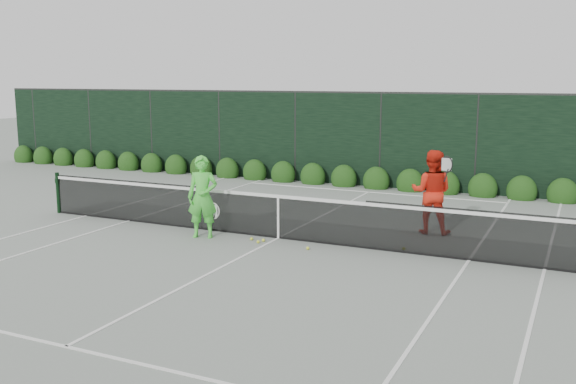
% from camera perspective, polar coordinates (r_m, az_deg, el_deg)
% --- Properties ---
extents(ground, '(80.00, 80.00, 0.00)m').
position_cam_1_polar(ground, '(14.19, -0.86, -4.14)').
color(ground, gray).
rests_on(ground, ground).
extents(tennis_net, '(12.90, 0.10, 1.07)m').
position_cam_1_polar(tennis_net, '(14.08, -0.96, -2.04)').
color(tennis_net, black).
rests_on(tennis_net, ground).
extents(player_woman, '(0.78, 0.65, 1.82)m').
position_cam_1_polar(player_woman, '(14.23, -7.59, -0.44)').
color(player_woman, '#4ADA40').
rests_on(player_woman, ground).
extents(player_man, '(0.99, 0.81, 1.91)m').
position_cam_1_polar(player_man, '(14.84, 12.65, 0.01)').
color(player_man, red).
rests_on(player_man, ground).
extents(court_lines, '(11.03, 23.83, 0.01)m').
position_cam_1_polar(court_lines, '(14.19, -0.86, -4.12)').
color(court_lines, white).
rests_on(court_lines, ground).
extents(windscreen_fence, '(32.00, 21.07, 3.06)m').
position_cam_1_polar(windscreen_fence, '(11.55, -6.78, 0.17)').
color(windscreen_fence, black).
rests_on(windscreen_fence, ground).
extents(hedge_row, '(31.66, 0.65, 0.94)m').
position_cam_1_polar(hedge_row, '(20.68, 7.84, 0.96)').
color(hedge_row, '#12340E').
rests_on(hedge_row, ground).
extents(tennis_balls, '(3.29, 0.89, 0.07)m').
position_cam_1_polar(tennis_balls, '(13.63, 0.70, -4.59)').
color(tennis_balls, yellow).
rests_on(tennis_balls, ground).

